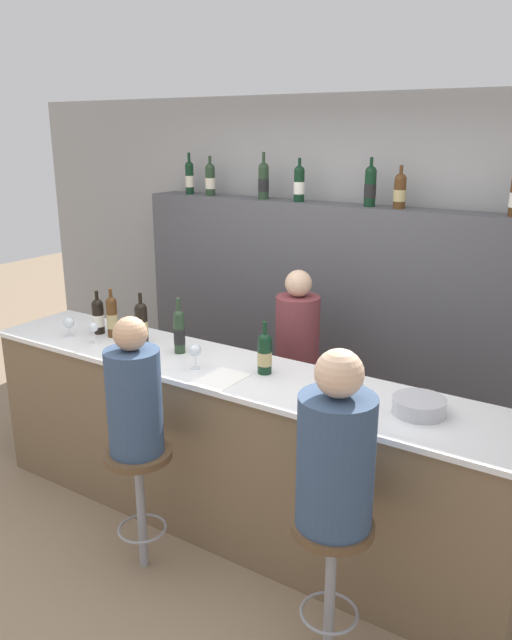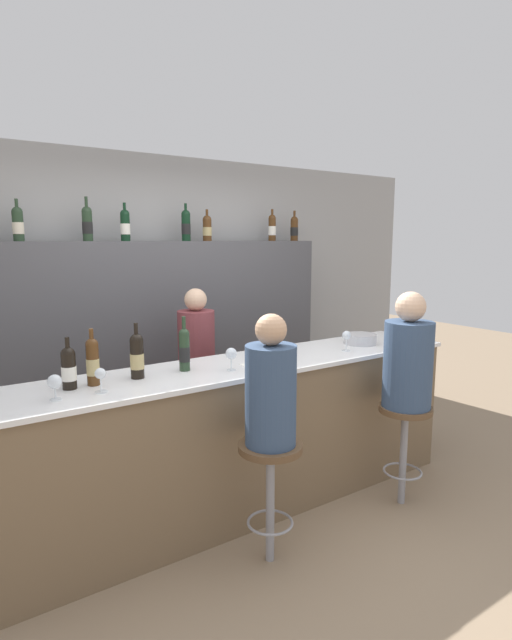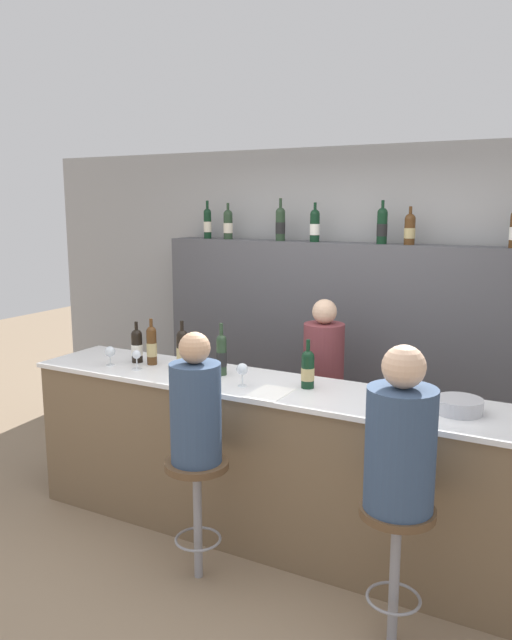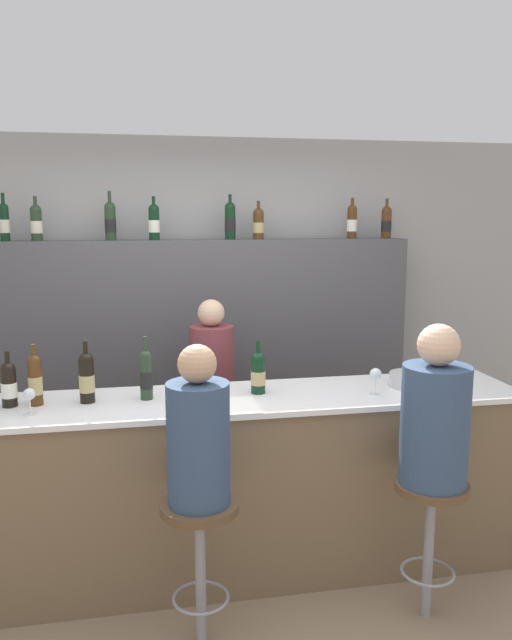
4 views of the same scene
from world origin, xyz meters
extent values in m
plane|color=#8C755B|center=(0.00, 0.00, 0.00)|extent=(16.00, 16.00, 0.00)
cube|color=#9E9E9E|center=(0.00, 1.84, 1.30)|extent=(6.40, 0.05, 2.60)
cube|color=brown|center=(0.00, 0.30, 0.50)|extent=(3.37, 0.59, 1.01)
cube|color=white|center=(0.00, 0.30, 1.02)|extent=(3.41, 0.63, 0.03)
cube|color=#4C4C51|center=(0.00, 1.62, 0.92)|extent=(3.20, 0.28, 1.84)
cylinder|color=black|center=(-1.09, 0.34, 1.13)|extent=(0.08, 0.08, 0.20)
cylinder|color=white|center=(-1.09, 0.34, 1.12)|extent=(0.08, 0.08, 0.08)
sphere|color=black|center=(-1.09, 0.34, 1.23)|extent=(0.08, 0.08, 0.08)
cylinder|color=black|center=(-1.09, 0.34, 1.29)|extent=(0.02, 0.02, 0.08)
cylinder|color=#4C2D14|center=(-0.96, 0.34, 1.15)|extent=(0.07, 0.07, 0.24)
cylinder|color=tan|center=(-0.96, 0.34, 1.14)|extent=(0.07, 0.07, 0.09)
sphere|color=#4C2D14|center=(-0.96, 0.34, 1.27)|extent=(0.07, 0.07, 0.07)
cylinder|color=#4C2D14|center=(-0.96, 0.34, 1.32)|extent=(0.02, 0.02, 0.08)
cylinder|color=black|center=(-0.70, 0.34, 1.15)|extent=(0.08, 0.08, 0.23)
cylinder|color=tan|center=(-0.70, 0.34, 1.14)|extent=(0.08, 0.08, 0.09)
sphere|color=black|center=(-0.70, 0.34, 1.27)|extent=(0.08, 0.08, 0.08)
cylinder|color=black|center=(-0.70, 0.34, 1.33)|extent=(0.02, 0.02, 0.09)
cylinder|color=#233823|center=(-0.39, 0.34, 1.15)|extent=(0.07, 0.07, 0.24)
cylinder|color=black|center=(-0.39, 0.34, 1.14)|extent=(0.07, 0.07, 0.09)
sphere|color=#233823|center=(-0.39, 0.34, 1.27)|extent=(0.07, 0.07, 0.07)
cylinder|color=#233823|center=(-0.39, 0.34, 1.33)|extent=(0.02, 0.02, 0.10)
cylinder|color=black|center=(0.22, 0.34, 1.13)|extent=(0.08, 0.08, 0.19)
cylinder|color=tan|center=(0.22, 0.34, 1.12)|extent=(0.08, 0.08, 0.08)
sphere|color=black|center=(0.22, 0.34, 1.23)|extent=(0.08, 0.08, 0.08)
cylinder|color=black|center=(0.22, 0.34, 1.29)|extent=(0.02, 0.02, 0.09)
cylinder|color=black|center=(-1.31, 1.62, 1.96)|extent=(0.07, 0.07, 0.23)
cylinder|color=beige|center=(-1.31, 1.62, 1.94)|extent=(0.07, 0.07, 0.09)
sphere|color=black|center=(-1.31, 1.62, 2.07)|extent=(0.07, 0.07, 0.07)
cylinder|color=black|center=(-1.31, 1.62, 2.13)|extent=(0.02, 0.02, 0.09)
cylinder|color=#233823|center=(-1.10, 1.62, 1.95)|extent=(0.08, 0.08, 0.21)
cylinder|color=beige|center=(-1.10, 1.62, 1.94)|extent=(0.08, 0.08, 0.08)
sphere|color=#233823|center=(-1.10, 1.62, 2.05)|extent=(0.08, 0.08, 0.08)
cylinder|color=#233823|center=(-1.10, 1.62, 2.11)|extent=(0.02, 0.02, 0.08)
cylinder|color=#233823|center=(-0.60, 1.62, 1.96)|extent=(0.08, 0.08, 0.23)
cylinder|color=black|center=(-0.60, 1.62, 1.95)|extent=(0.08, 0.08, 0.09)
sphere|color=#233823|center=(-0.60, 1.62, 2.07)|extent=(0.08, 0.08, 0.08)
cylinder|color=#233823|center=(-0.60, 1.62, 2.14)|extent=(0.02, 0.02, 0.10)
cylinder|color=black|center=(-0.29, 1.62, 1.95)|extent=(0.08, 0.08, 0.22)
cylinder|color=white|center=(-0.29, 1.62, 1.94)|extent=(0.08, 0.08, 0.09)
sphere|color=black|center=(-0.29, 1.62, 2.06)|extent=(0.08, 0.08, 0.08)
cylinder|color=black|center=(-0.29, 1.62, 2.11)|extent=(0.02, 0.02, 0.08)
cylinder|color=black|center=(0.26, 1.62, 1.96)|extent=(0.08, 0.08, 0.23)
cylinder|color=black|center=(0.26, 1.62, 1.95)|extent=(0.08, 0.08, 0.09)
sphere|color=black|center=(0.26, 1.62, 2.08)|extent=(0.08, 0.08, 0.08)
cylinder|color=black|center=(0.26, 1.62, 2.13)|extent=(0.02, 0.02, 0.08)
cylinder|color=#4C2D14|center=(0.47, 1.62, 1.94)|extent=(0.08, 0.08, 0.19)
cylinder|color=tan|center=(0.47, 1.62, 1.93)|extent=(0.08, 0.08, 0.08)
sphere|color=#4C2D14|center=(0.47, 1.62, 2.03)|extent=(0.08, 0.08, 0.08)
cylinder|color=#4C2D14|center=(0.47, 1.62, 2.09)|extent=(0.02, 0.02, 0.08)
cylinder|color=silver|center=(-1.20, 0.19, 1.04)|extent=(0.06, 0.06, 0.00)
cylinder|color=silver|center=(-1.20, 0.19, 1.07)|extent=(0.01, 0.01, 0.06)
sphere|color=silver|center=(-1.20, 0.19, 1.13)|extent=(0.07, 0.07, 0.07)
cylinder|color=silver|center=(-0.97, 0.19, 1.04)|extent=(0.07, 0.07, 0.00)
cylinder|color=silver|center=(-0.97, 0.19, 1.08)|extent=(0.01, 0.01, 0.07)
sphere|color=silver|center=(-0.97, 0.19, 1.14)|extent=(0.06, 0.06, 0.06)
cylinder|color=silver|center=(-0.14, 0.19, 1.04)|extent=(0.06, 0.06, 0.00)
cylinder|color=silver|center=(-0.14, 0.19, 1.08)|extent=(0.01, 0.01, 0.07)
sphere|color=silver|center=(-0.14, 0.19, 1.14)|extent=(0.07, 0.07, 0.07)
cylinder|color=silver|center=(0.85, 0.19, 1.04)|extent=(0.06, 0.06, 0.00)
cylinder|color=silver|center=(0.85, 0.19, 1.08)|extent=(0.01, 0.01, 0.08)
sphere|color=silver|center=(0.85, 0.19, 1.15)|extent=(0.07, 0.07, 0.07)
cylinder|color=#B7B7BC|center=(1.13, 0.31, 1.07)|extent=(0.26, 0.26, 0.08)
cube|color=white|center=(0.07, 0.13, 1.04)|extent=(0.21, 0.30, 0.00)
cylinder|color=gray|center=(-0.17, -0.29, 0.34)|extent=(0.05, 0.05, 0.68)
torus|color=gray|center=(-0.17, -0.29, 0.24)|extent=(0.27, 0.27, 0.02)
cylinder|color=brown|center=(-0.17, -0.29, 0.70)|extent=(0.37, 0.37, 0.04)
cylinder|color=#334766|center=(-0.17, -0.29, 1.00)|extent=(0.29, 0.29, 0.57)
sphere|color=tan|center=(-0.17, -0.29, 1.37)|extent=(0.18, 0.18, 0.18)
cylinder|color=gray|center=(0.98, -0.29, 0.34)|extent=(0.05, 0.05, 0.68)
torus|color=gray|center=(0.98, -0.29, 0.24)|extent=(0.27, 0.27, 0.02)
cylinder|color=brown|center=(0.98, -0.29, 0.70)|extent=(0.37, 0.37, 0.04)
cylinder|color=#334766|center=(0.98, -0.29, 1.01)|extent=(0.33, 0.33, 0.59)
sphere|color=#D8AD8C|center=(0.98, -0.29, 1.41)|extent=(0.20, 0.20, 0.20)
cylinder|color=brown|center=(0.05, 1.04, 0.65)|extent=(0.29, 0.29, 1.30)
sphere|color=#D8AD8C|center=(0.05, 1.04, 1.39)|extent=(0.18, 0.18, 0.18)
camera|label=1|loc=(1.97, -2.42, 2.35)|focal=35.00mm
camera|label=2|loc=(-1.73, -2.45, 1.85)|focal=28.00mm
camera|label=3|loc=(1.70, -3.03, 2.14)|focal=35.00mm
camera|label=4|loc=(-0.42, -2.97, 2.02)|focal=35.00mm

